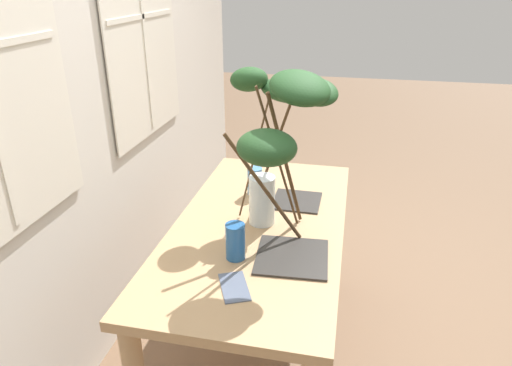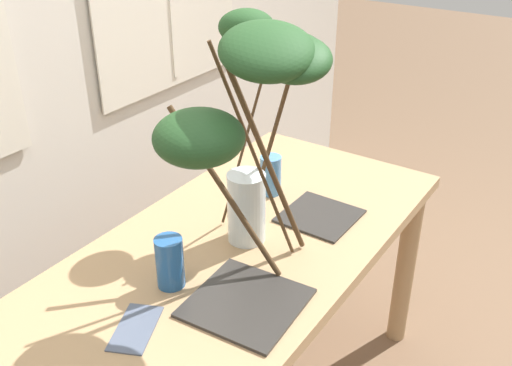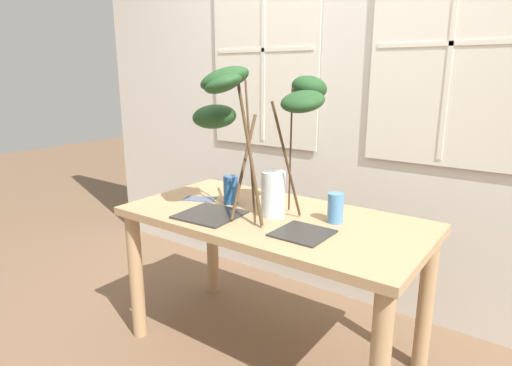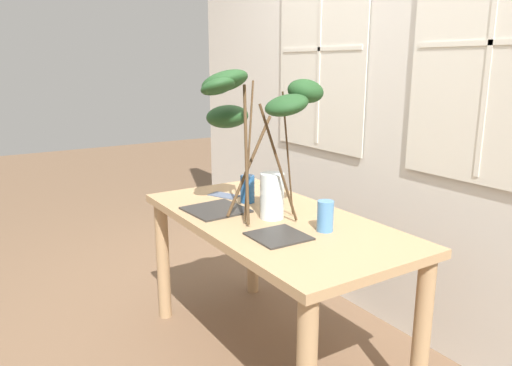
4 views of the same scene
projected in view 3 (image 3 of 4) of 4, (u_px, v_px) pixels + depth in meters
name	position (u px, v px, depth m)	size (l,w,h in m)	color
ground	(271.00, 350.00, 2.26)	(14.00, 14.00, 0.00)	brown
back_wall_with_windows	(350.00, 61.00, 2.53)	(4.19, 0.14, 2.95)	beige
dining_table	(272.00, 238.00, 2.11)	(1.46, 0.74, 0.75)	tan
vase_with_branches	(252.00, 116.00, 1.93)	(0.71, 0.53, 0.72)	silver
drinking_glass_blue_left	(231.00, 190.00, 2.25)	(0.08, 0.08, 0.15)	#235693
drinking_glass_blue_right	(335.00, 208.00, 1.96)	(0.07, 0.07, 0.14)	#4C84BC
plate_square_left	(210.00, 215.00, 2.07)	(0.28, 0.28, 0.01)	#2D2B28
plate_square_right	(302.00, 233.00, 1.83)	(0.23, 0.23, 0.01)	#2D2B28
napkin_folded	(200.00, 199.00, 2.34)	(0.17, 0.09, 0.00)	#4C566B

